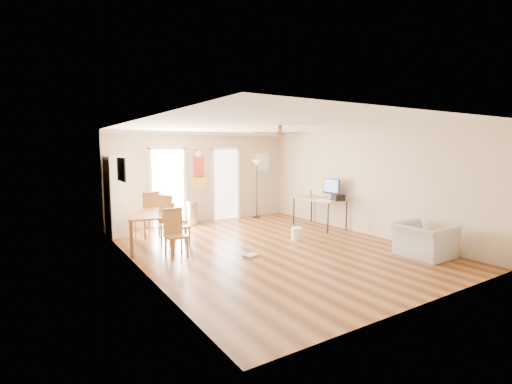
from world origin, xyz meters
TOP-DOWN VIEW (x-y plane):
  - floor at (0.00, 0.00)m, footprint 7.00×7.00m
  - ceiling at (0.00, 0.00)m, footprint 5.50×7.00m
  - wall_back at (0.00, 3.50)m, footprint 5.50×0.04m
  - wall_front at (0.00, -3.50)m, footprint 5.50×0.04m
  - wall_left at (-2.75, 0.00)m, footprint 0.04×7.00m
  - wall_right at (2.75, 0.00)m, footprint 0.04×7.00m
  - crown_molding at (0.00, 0.00)m, footprint 5.50×7.00m
  - kitchen_doorway at (-1.05, 3.48)m, footprint 0.90×0.10m
  - bathroom_doorway at (0.75, 3.48)m, footprint 0.80×0.10m
  - wall_decal at (-0.13, 3.48)m, footprint 0.46×0.03m
  - ac_grille at (2.05, 3.47)m, footprint 0.50×0.04m
  - framed_poster at (-2.73, 1.40)m, footprint 0.04×0.66m
  - ceiling_fan at (0.00, -0.30)m, footprint 1.24×1.24m
  - bookshelf at (-2.53, 2.99)m, footprint 0.58×0.95m
  - dining_table at (-2.15, 1.48)m, footprint 1.23×1.67m
  - dining_chair_right_a at (-1.60, 1.57)m, footprint 0.56×0.56m
  - dining_chair_right_b at (-1.60, 1.19)m, footprint 0.43×0.43m
  - dining_chair_near at (-1.96, 0.42)m, footprint 0.39×0.39m
  - dining_chair_far at (-1.95, 2.44)m, footprint 0.57×0.57m
  - trash_can at (-0.46, 3.19)m, footprint 0.37×0.37m
  - torchiere_lamp at (1.66, 3.17)m, footprint 0.35×0.35m
  - computer_desk at (2.33, 1.07)m, footprint 0.73×1.46m
  - imac at (2.47, 0.77)m, footprint 0.11×0.59m
  - keyboard at (2.20, 0.68)m, footprint 0.21×0.46m
  - printer at (2.45, 0.50)m, footprint 0.35×0.38m
  - orange_bottle at (2.30, 1.39)m, footprint 0.09×0.09m
  - wastebasket_a at (0.92, 0.26)m, footprint 0.29×0.29m
  - floor_cloth at (-0.70, -0.31)m, footprint 0.32×0.29m
  - armchair at (2.15, -2.14)m, footprint 0.91×1.03m

SIDE VIEW (x-z plane):
  - floor at x=0.00m, z-range 0.00..0.00m
  - floor_cloth at x=-0.70m, z-range 0.00..0.04m
  - wastebasket_a at x=0.92m, z-range 0.00..0.29m
  - armchair at x=2.15m, z-range 0.00..0.65m
  - trash_can at x=-0.46m, z-range 0.00..0.66m
  - dining_table at x=-2.15m, z-range 0.00..0.75m
  - computer_desk at x=2.33m, z-range 0.00..0.78m
  - dining_chair_near at x=-1.96m, z-range 0.00..0.95m
  - dining_chair_right_b at x=-1.60m, z-range 0.00..0.97m
  - dining_chair_right_a at x=-1.60m, z-range 0.00..1.10m
  - dining_chair_far at x=-1.95m, z-range 0.00..1.10m
  - keyboard at x=2.20m, z-range 0.78..0.80m
  - printer at x=2.45m, z-range 0.78..0.95m
  - orange_bottle at x=2.30m, z-range 0.78..1.00m
  - torchiere_lamp at x=1.66m, z-range 0.00..1.79m
  - bookshelf at x=-2.53m, z-range 0.00..1.96m
  - kitchen_doorway at x=-1.05m, z-range 0.00..2.10m
  - bathroom_doorway at x=0.75m, z-range 0.00..2.10m
  - imac at x=2.47m, z-range 0.78..1.33m
  - wall_back at x=0.00m, z-range 0.00..2.60m
  - wall_front at x=0.00m, z-range 0.00..2.60m
  - wall_left at x=-2.75m, z-range 0.00..2.60m
  - wall_right at x=2.75m, z-range 0.00..2.60m
  - wall_decal at x=-0.13m, z-range 1.00..2.10m
  - ac_grille at x=2.05m, z-range 1.40..2.00m
  - framed_poster at x=-2.73m, z-range 1.46..1.94m
  - ceiling_fan at x=0.00m, z-range 2.33..2.53m
  - crown_molding at x=0.00m, z-range 2.52..2.60m
  - ceiling at x=0.00m, z-range 2.60..2.60m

